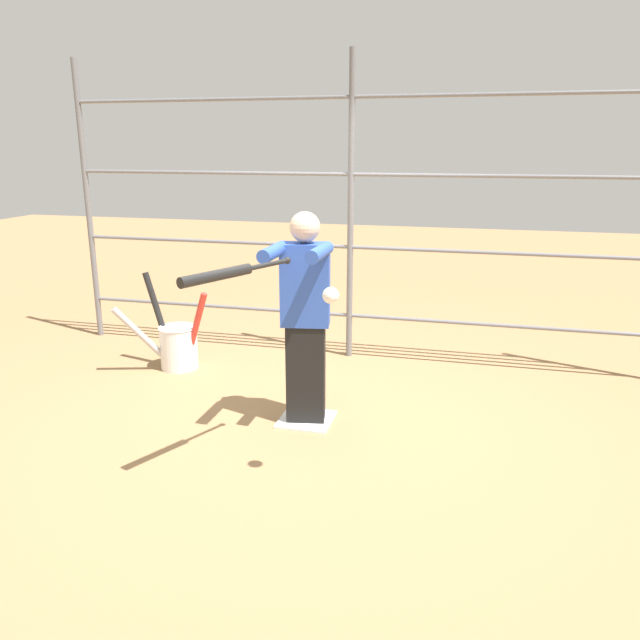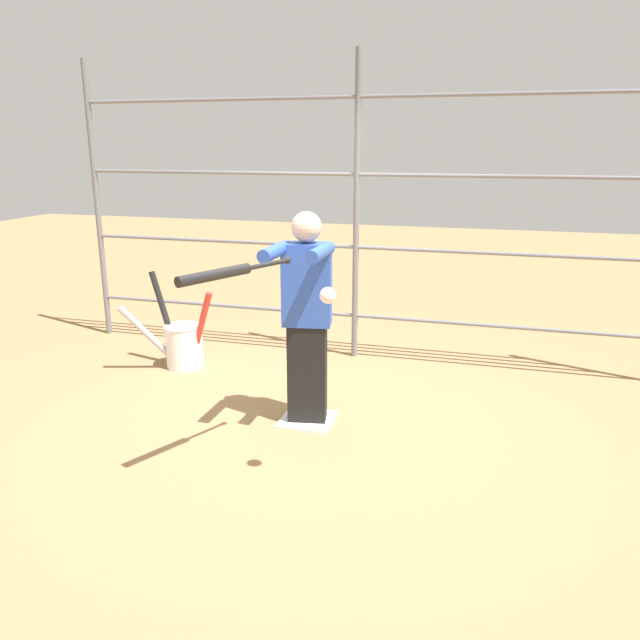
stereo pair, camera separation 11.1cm
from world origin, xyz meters
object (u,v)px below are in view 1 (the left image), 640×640
at_px(baseball_bat_swinging, 226,273).
at_px(bat_bucket, 177,344).
at_px(batter, 305,313).
at_px(softball_in_flight, 331,295).

relative_size(baseball_bat_swinging, bat_bucket, 0.91).
distance_m(batter, softball_in_flight, 1.06).
relative_size(softball_in_flight, bat_bucket, 0.11).
xyz_separation_m(baseball_bat_swinging, softball_in_flight, (-0.64, 0.01, -0.09)).
height_order(baseball_bat_swinging, softball_in_flight, baseball_bat_swinging).
bearing_deg(batter, baseball_bat_swinging, 75.89).
relative_size(batter, baseball_bat_swinging, 1.94).
bearing_deg(bat_bucket, baseball_bat_swinging, 126.13).
distance_m(batter, bat_bucket, 1.84).
bearing_deg(batter, softball_in_flight, 114.37).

